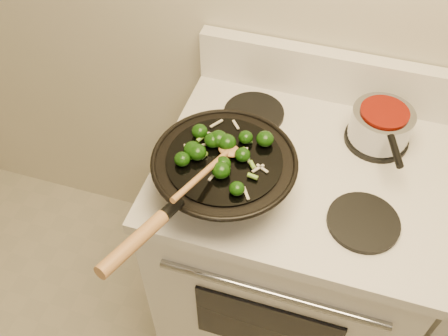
% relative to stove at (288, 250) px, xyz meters
% --- Properties ---
extents(stove, '(0.78, 0.67, 1.08)m').
position_rel_stove_xyz_m(stove, '(0.00, 0.00, 0.00)').
color(stove, white).
rests_on(stove, ground).
extents(wok, '(0.36, 0.59, 0.18)m').
position_rel_stove_xyz_m(wok, '(-0.18, -0.16, 0.52)').
color(wok, black).
rests_on(wok, stove).
extents(stirfry, '(0.23, 0.24, 0.04)m').
position_rel_stove_xyz_m(stirfry, '(-0.19, -0.14, 0.59)').
color(stirfry, '#103308').
rests_on(stirfry, wok).
extents(wooden_spoon, '(0.10, 0.26, 0.07)m').
position_rel_stove_xyz_m(wooden_spoon, '(-0.19, -0.20, 0.60)').
color(wooden_spoon, '#AE7844').
rests_on(wooden_spoon, wok).
extents(saucepan, '(0.17, 0.27, 0.10)m').
position_rel_stove_xyz_m(saucepan, '(0.18, 0.15, 0.51)').
color(saucepan, '#989AA1').
rests_on(saucepan, stove).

